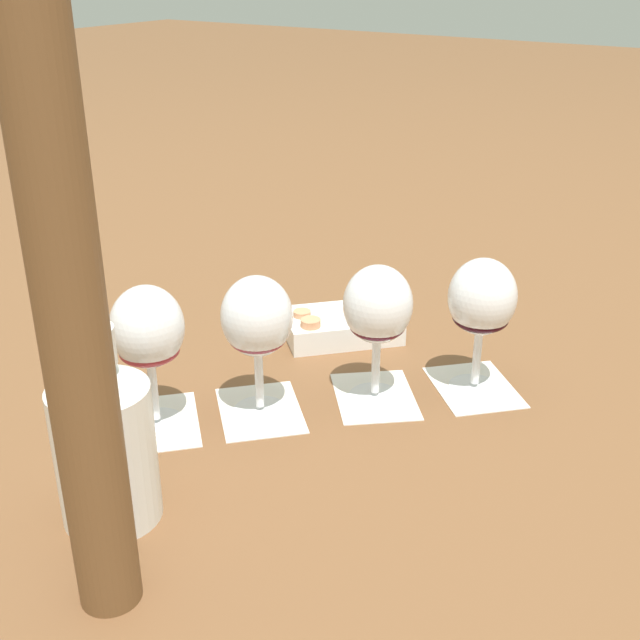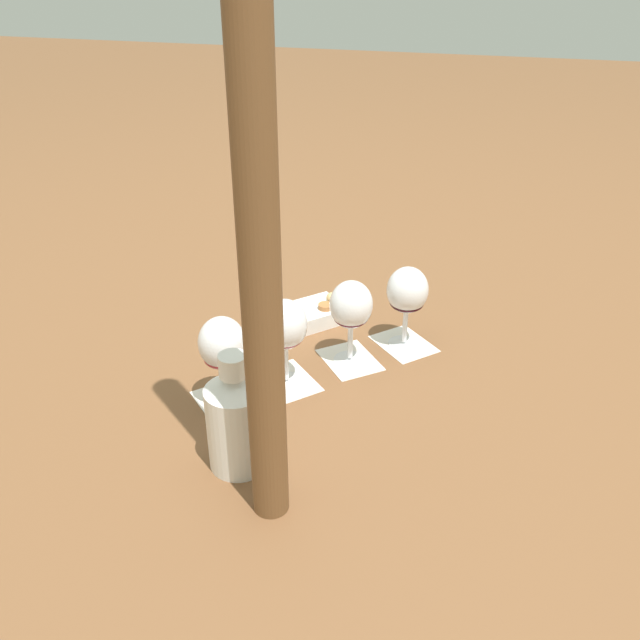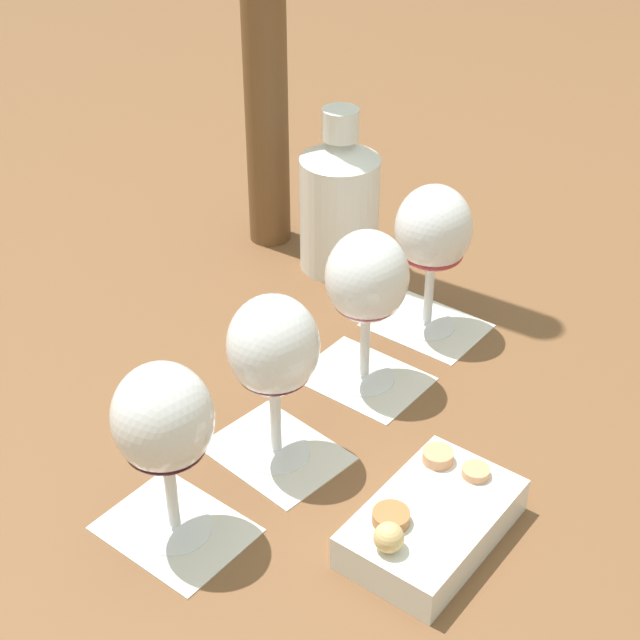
{
  "view_description": "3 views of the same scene",
  "coord_description": "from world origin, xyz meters",
  "views": [
    {
      "loc": [
        -0.68,
        -0.44,
        0.49
      ],
      "look_at": [
        -0.0,
        0.0,
        0.11
      ],
      "focal_mm": 45.0,
      "sensor_mm": 36.0,
      "label": 1
    },
    {
      "loc": [
        -1.01,
        -0.28,
        0.71
      ],
      "look_at": [
        -0.0,
        0.0,
        0.11
      ],
      "focal_mm": 38.0,
      "sensor_mm": 36.0,
      "label": 2
    },
    {
      "loc": [
        0.72,
        -0.08,
        0.6
      ],
      "look_at": [
        -0.0,
        0.0,
        0.11
      ],
      "focal_mm": 55.0,
      "sensor_mm": 36.0,
      "label": 3
    }
  ],
  "objects": [
    {
      "name": "ground_plane",
      "position": [
        0.0,
        0.0,
        0.0
      ],
      "size": [
        8.0,
        8.0,
        0.0
      ],
      "primitive_type": "plane",
      "color": "brown"
    },
    {
      "name": "tasting_card_0",
      "position": [
        -0.14,
        0.13,
        0.0
      ],
      "size": [
        0.15,
        0.15,
        0.0
      ],
      "color": "silver",
      "rests_on": "ground_plane"
    },
    {
      "name": "tasting_card_1",
      "position": [
        -0.05,
        0.05,
        0.0
      ],
      "size": [
        0.15,
        0.15,
        0.0
      ],
      "color": "silver",
      "rests_on": "ground_plane"
    },
    {
      "name": "tasting_card_2",
      "position": [
        0.05,
        -0.04,
        0.0
      ],
      "size": [
        0.15,
        0.15,
        0.0
      ],
      "color": "silver",
      "rests_on": "ground_plane"
    },
    {
      "name": "tasting_card_3",
      "position": [
        0.13,
        -0.13,
        0.0
      ],
      "size": [
        0.15,
        0.15,
        0.0
      ],
      "color": "silver",
      "rests_on": "ground_plane"
    },
    {
      "name": "wine_glass_0",
      "position": [
        -0.14,
        0.13,
        0.11
      ],
      "size": [
        0.08,
        0.08,
        0.16
      ],
      "color": "white",
      "rests_on": "tasting_card_0"
    },
    {
      "name": "wine_glass_1",
      "position": [
        -0.05,
        0.05,
        0.11
      ],
      "size": [
        0.08,
        0.08,
        0.16
      ],
      "color": "white",
      "rests_on": "tasting_card_1"
    },
    {
      "name": "wine_glass_2",
      "position": [
        0.05,
        -0.04,
        0.11
      ],
      "size": [
        0.08,
        0.08,
        0.16
      ],
      "color": "white",
      "rests_on": "tasting_card_2"
    },
    {
      "name": "wine_glass_3",
      "position": [
        0.13,
        -0.13,
        0.11
      ],
      "size": [
        0.08,
        0.08,
        0.16
      ],
      "color": "white",
      "rests_on": "tasting_card_3"
    },
    {
      "name": "ceramic_vase",
      "position": [
        -0.28,
        0.05,
        0.08
      ],
      "size": [
        0.09,
        0.09,
        0.2
      ],
      "color": "white",
      "rests_on": "ground_plane"
    },
    {
      "name": "snack_dish",
      "position": [
        0.17,
        0.07,
        0.02
      ],
      "size": [
        0.18,
        0.17,
        0.06
      ],
      "color": "white",
      "rests_on": "ground_plane"
    }
  ]
}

